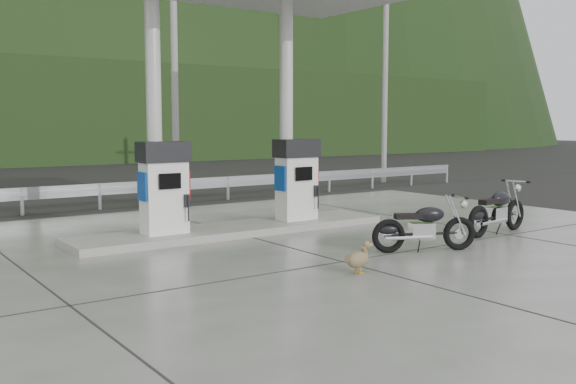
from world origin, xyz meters
TOP-DOWN VIEW (x-y plane):
  - ground at (0.00, 0.00)m, footprint 160.00×160.00m
  - forecourt_apron at (0.00, 0.00)m, footprint 18.00×14.00m
  - pump_island at (0.00, 2.50)m, footprint 7.00×1.40m
  - gas_pump_left at (-1.60, 2.50)m, footprint 0.95×0.55m
  - gas_pump_right at (1.60, 2.50)m, footprint 0.95×0.55m
  - canopy_column_left at (-1.60, 2.90)m, footprint 0.30×0.30m
  - canopy_column_right at (1.60, 2.90)m, footprint 0.30×0.30m
  - guardrail at (0.00, 8.00)m, footprint 26.00×0.16m
  - road at (0.00, 11.50)m, footprint 60.00×7.00m
  - utility_pole_b at (2.00, 9.50)m, footprint 0.22×0.22m
  - utility_pole_c at (11.00, 9.50)m, footprint 0.22×0.22m
  - motorcycle_left at (1.78, -1.16)m, footprint 1.91×1.28m
  - motorcycle_right at (4.44, -0.73)m, footprint 2.05×0.87m
  - duck at (-0.35, -1.76)m, footprint 0.59×0.27m

SIDE VIEW (x-z plane):
  - ground at x=0.00m, z-range 0.00..0.00m
  - road at x=0.00m, z-range 0.00..0.01m
  - forecourt_apron at x=0.00m, z-range 0.00..0.02m
  - pump_island at x=0.00m, z-range 0.02..0.17m
  - duck at x=-0.35m, z-range 0.02..0.43m
  - motorcycle_left at x=1.78m, z-range 0.02..0.89m
  - motorcycle_right at x=4.44m, z-range 0.02..0.96m
  - guardrail at x=0.00m, z-range 0.00..1.42m
  - gas_pump_left at x=-1.60m, z-range 0.17..1.97m
  - gas_pump_right at x=1.60m, z-range 0.17..1.97m
  - canopy_column_left at x=-1.60m, z-range 0.17..5.17m
  - canopy_column_right at x=1.60m, z-range 0.17..5.17m
  - utility_pole_b at x=2.00m, z-range 0.00..8.00m
  - utility_pole_c at x=11.00m, z-range 0.00..8.00m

